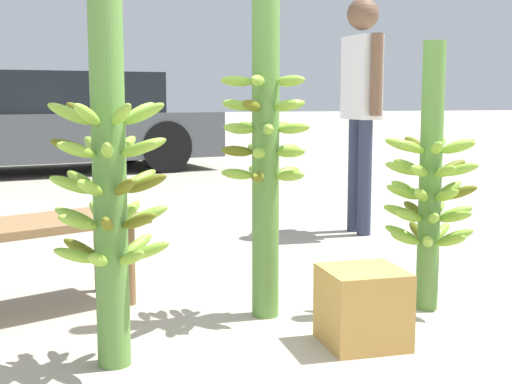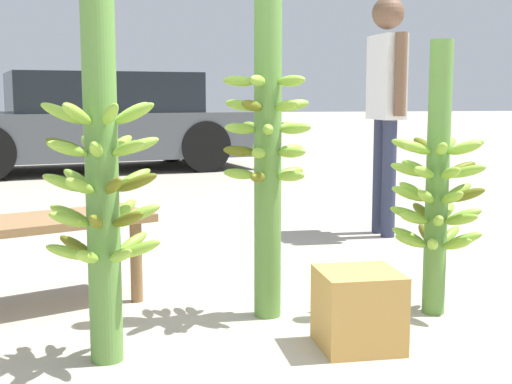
# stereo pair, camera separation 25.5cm
# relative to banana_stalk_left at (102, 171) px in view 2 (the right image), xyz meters

# --- Properties ---
(ground_plane) EXTENTS (80.00, 80.00, 0.00)m
(ground_plane) POSITION_rel_banana_stalk_left_xyz_m (0.83, -0.08, -0.75)
(ground_plane) COLOR #A89E8C
(banana_stalk_left) EXTENTS (0.46, 0.46, 1.55)m
(banana_stalk_left) POSITION_rel_banana_stalk_left_xyz_m (0.00, 0.00, 0.00)
(banana_stalk_left) COLOR #5B8C3D
(banana_stalk_left) RESTS_ON ground_plane
(banana_stalk_center) EXTENTS (0.42, 0.42, 1.70)m
(banana_stalk_center) POSITION_rel_banana_stalk_left_xyz_m (0.74, 0.45, 0.11)
(banana_stalk_center) COLOR #5B8C3D
(banana_stalk_center) RESTS_ON ground_plane
(banana_stalk_right) EXTENTS (0.45, 0.45, 1.29)m
(banana_stalk_right) POSITION_rel_banana_stalk_left_xyz_m (1.53, 0.35, -0.14)
(banana_stalk_right) COLOR #5B8C3D
(banana_stalk_right) RESTS_ON ground_plane
(vendor_person) EXTENTS (0.23, 0.55, 1.74)m
(vendor_person) POSITION_rel_banana_stalk_left_xyz_m (1.97, 2.23, 0.32)
(vendor_person) COLOR #2D334C
(vendor_person) RESTS_ON ground_plane
(market_bench) EXTENTS (1.17, 0.85, 0.45)m
(market_bench) POSITION_rel_banana_stalk_left_xyz_m (-0.34, 0.76, -0.38)
(market_bench) COLOR olive
(market_bench) RESTS_ON ground_plane
(parked_car) EXTENTS (4.77, 2.77, 1.34)m
(parked_car) POSITION_rel_banana_stalk_left_xyz_m (-0.35, 7.37, -0.10)
(parked_car) COLOR #4C5156
(parked_car) RESTS_ON ground_plane
(produce_crate) EXTENTS (0.32, 0.32, 0.32)m
(produce_crate) POSITION_rel_banana_stalk_left_xyz_m (1.02, -0.03, -0.59)
(produce_crate) COLOR #C69347
(produce_crate) RESTS_ON ground_plane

